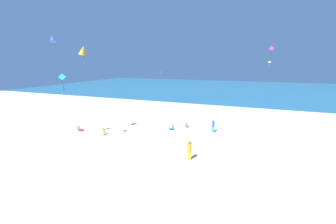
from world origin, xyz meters
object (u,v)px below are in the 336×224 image
at_px(person_2, 187,126).
at_px(kite_red, 161,73).
at_px(beach_chair_mid_beach, 80,129).
at_px(beach_chair_near_camera, 172,127).
at_px(person_1, 213,125).
at_px(kite_blue, 52,39).
at_px(person_3, 189,149).
at_px(person_0, 104,132).
at_px(kite_orange, 83,50).
at_px(kite_teal, 62,78).
at_px(kite_magenta, 271,49).
at_px(kite_yellow, 269,62).

distance_m(person_2, kite_red, 17.43).
relative_size(beach_chair_mid_beach, kite_red, 0.63).
relative_size(beach_chair_near_camera, person_1, 0.51).
height_order(kite_red, kite_blue, kite_blue).
xyz_separation_m(person_2, person_3, (2.77, -8.68, 0.74)).
bearing_deg(beach_chair_mid_beach, person_1, -7.83).
xyz_separation_m(beach_chair_near_camera, person_0, (-6.46, -4.44, -0.02)).
bearing_deg(kite_orange, beach_chair_mid_beach, 151.44).
xyz_separation_m(kite_teal, kite_magenta, (19.23, 17.59, 3.30)).
bearing_deg(person_1, kite_magenta, 156.32).
relative_size(person_0, kite_teal, 0.43).
distance_m(kite_yellow, kite_blue, 35.59).
distance_m(person_0, kite_blue, 10.72).
xyz_separation_m(kite_magenta, kite_blue, (-17.47, -19.74, 0.00)).
xyz_separation_m(kite_red, kite_yellow, (19.06, 5.98, 2.18)).
bearing_deg(beach_chair_mid_beach, kite_teal, -92.19).
bearing_deg(person_0, person_2, 64.90).
relative_size(person_0, person_1, 0.48).
relative_size(beach_chair_near_camera, kite_magenta, 0.60).
height_order(person_2, kite_blue, kite_blue).
relative_size(person_0, kite_orange, 0.40).
xyz_separation_m(beach_chair_mid_beach, beach_chair_near_camera, (9.96, 4.37, -0.00)).
xyz_separation_m(person_0, kite_blue, (-0.38, -5.03, 9.45)).
height_order(person_0, person_2, person_0).
relative_size(beach_chair_near_camera, kite_red, 0.68).
bearing_deg(kite_teal, person_0, 53.42).
relative_size(beach_chair_mid_beach, kite_yellow, 0.64).
relative_size(beach_chair_mid_beach, kite_orange, 0.40).
bearing_deg(kite_teal, kite_magenta, 42.46).
relative_size(beach_chair_near_camera, kite_teal, 0.46).
bearing_deg(kite_orange, kite_blue, -86.53).
bearing_deg(person_2, kite_orange, 176.07).
bearing_deg(beach_chair_near_camera, kite_blue, 12.37).
bearing_deg(person_3, kite_teal, -127.82).
relative_size(kite_teal, kite_red, 1.49).
distance_m(person_0, kite_red, 20.44).
xyz_separation_m(person_3, kite_blue, (-11.00, -2.28, 8.75)).
bearing_deg(person_0, kite_teal, -98.76).
bearing_deg(beach_chair_mid_beach, kite_magenta, 8.54).
bearing_deg(kite_yellow, person_2, -116.63).
distance_m(beach_chair_near_camera, person_1, 4.85).
xyz_separation_m(beach_chair_mid_beach, kite_yellow, (21.20, 25.51, 7.78)).
relative_size(person_2, kite_orange, 0.35).
bearing_deg(person_2, kite_red, 78.64).
relative_size(kite_yellow, kite_blue, 1.11).
bearing_deg(person_2, beach_chair_near_camera, -178.25).
relative_size(beach_chair_near_camera, person_2, 1.21).
height_order(person_3, kite_orange, kite_orange).
bearing_deg(person_3, person_0, -142.95).
height_order(beach_chair_near_camera, kite_magenta, kite_magenta).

